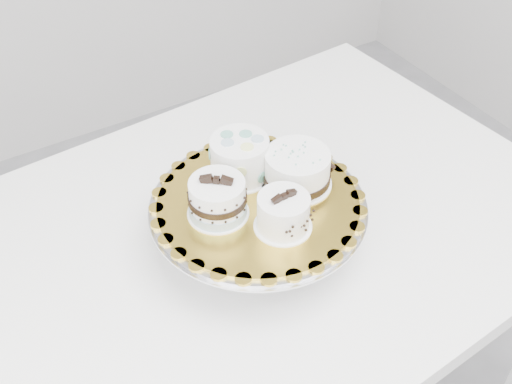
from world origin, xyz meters
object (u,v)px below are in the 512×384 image
cake_banded (218,200)px  table (244,253)px  cake_swirl (283,214)px  cake_board (258,202)px  cake_stand (258,216)px  cake_dots (240,157)px  cake_ribbon (298,170)px

cake_banded → table: bearing=66.6°
table → cake_swirl: cake_swirl is taller
table → cake_swirl: (0.01, -0.12, 0.21)m
table → cake_board: 0.18m
cake_stand → cake_board: cake_board is taller
cake_banded → cake_dots: 0.11m
cake_stand → cake_banded: cake_banded is taller
cake_dots → cake_ribbon: cake_dots is taller
table → cake_ribbon: 0.23m
cake_stand → cake_dots: 0.11m
cake_stand → cake_swirl: 0.10m
cake_board → cake_swirl: (0.00, -0.08, 0.03)m
cake_stand → table: bearing=95.5°
cake_swirl → cake_banded: 0.12m
cake_stand → cake_banded: bearing=173.7°
cake_board → cake_swirl: 0.08m
table → cake_banded: (-0.07, -0.04, 0.21)m
cake_stand → cake_dots: (0.01, 0.08, 0.08)m
table → cake_stand: bearing=-89.1°
cake_swirl → table: bearing=90.7°
cake_stand → cake_dots: bearing=83.4°
cake_board → cake_ribbon: bearing=3.1°
cake_ribbon → cake_board: bearing=163.4°
table → cake_stand: size_ratio=3.49×
cake_dots → cake_ribbon: (0.08, -0.08, -0.01)m
cake_stand → cake_swirl: (0.00, -0.08, 0.07)m
cake_board → cake_dots: bearing=83.4°
cake_stand → cake_swirl: bearing=-88.0°
table → cake_stand: 0.15m
cake_banded → cake_ribbon: size_ratio=0.90×
cake_dots → cake_ribbon: 0.11m
cake_stand → cake_board: bearing=-116.6°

